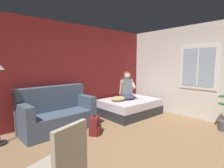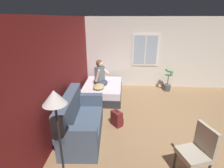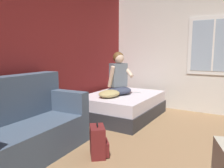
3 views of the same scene
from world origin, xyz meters
TOP-DOWN VIEW (x-y plane):
  - ground_plane at (0.00, 0.00)m, footprint 40.00×40.00m
  - wall_back_accent at (0.00, 2.79)m, footprint 10.93×0.16m
  - wall_side_with_window at (3.05, 0.01)m, footprint 0.19×6.82m
  - bed at (1.79, 1.94)m, footprint 1.74×1.31m
  - couch at (-0.47, 2.21)m, footprint 1.74×0.92m
  - side_chair at (-1.39, -0.07)m, footprint 0.58×0.58m
  - person_seated at (1.74, 2.01)m, footprint 0.66×0.63m
  - backpack at (0.05, 1.37)m, footprint 0.35×0.35m
  - throw_pillow at (1.37, 2.02)m, footprint 0.52×0.41m
  - cell_phone at (2.08, 1.74)m, footprint 0.07×0.14m
  - floor_lamp at (-1.67, 2.21)m, footprint 0.36×0.36m
  - potted_plant at (2.52, -0.48)m, footprint 0.39×0.37m

SIDE VIEW (x-z plane):
  - ground_plane at x=0.00m, z-range 0.00..0.00m
  - backpack at x=0.05m, z-range -0.04..0.42m
  - bed at x=1.79m, z-range 0.00..0.48m
  - potted_plant at x=2.52m, z-range -0.12..0.73m
  - couch at x=-0.47m, z-range -0.13..0.91m
  - cell_phone at x=2.08m, z-range 0.48..0.49m
  - side_chair at x=-1.39m, z-range 0.04..1.02m
  - throw_pillow at x=1.37m, z-range 0.48..0.62m
  - person_seated at x=1.74m, z-range 0.40..1.27m
  - wall_back_accent at x=0.00m, z-range 0.00..2.70m
  - wall_side_with_window at x=3.05m, z-range 0.00..2.70m
  - floor_lamp at x=-1.67m, z-range 0.58..2.28m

